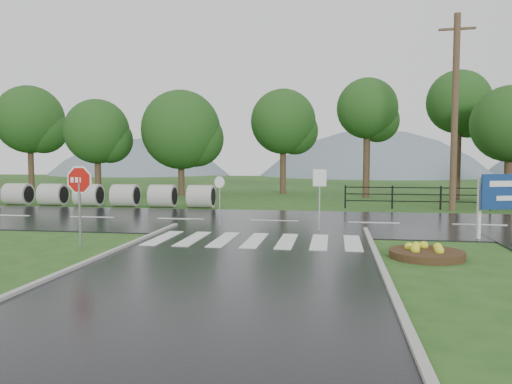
# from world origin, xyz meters

# --- Properties ---
(ground) EXTENTS (120.00, 120.00, 0.00)m
(ground) POSITION_xyz_m (0.00, 0.00, 0.00)
(ground) COLOR #264E1A
(ground) RESTS_ON ground
(main_road) EXTENTS (90.00, 8.00, 0.04)m
(main_road) POSITION_xyz_m (0.00, 10.00, 0.00)
(main_road) COLOR black
(main_road) RESTS_ON ground
(crosswalk) EXTENTS (6.50, 2.80, 0.02)m
(crosswalk) POSITION_xyz_m (0.00, 5.00, 0.06)
(crosswalk) COLOR silver
(crosswalk) RESTS_ON ground
(curb_right) EXTENTS (0.15, 24.00, 0.12)m
(curb_right) POSITION_xyz_m (3.55, -4.00, 0.00)
(curb_right) COLOR #A3A39B
(curb_right) RESTS_ON ground
(fence_west) EXTENTS (9.58, 0.08, 1.20)m
(fence_west) POSITION_xyz_m (7.75, 16.00, 0.72)
(fence_west) COLOR black
(fence_west) RESTS_ON ground
(hills) EXTENTS (102.00, 48.00, 48.00)m
(hills) POSITION_xyz_m (3.49, 65.00, -15.54)
(hills) COLOR slate
(hills) RESTS_ON ground
(treeline) EXTENTS (83.20, 5.20, 10.00)m
(treeline) POSITION_xyz_m (1.00, 24.00, 0.00)
(treeline) COLOR #173F13
(treeline) RESTS_ON ground
(culvert_pipes) EXTENTS (13.90, 1.20, 1.20)m
(culvert_pipes) POSITION_xyz_m (-10.75, 15.00, 0.60)
(culvert_pipes) COLOR #9E9B93
(culvert_pipes) RESTS_ON ground
(stop_sign) EXTENTS (1.13, 0.14, 2.55)m
(stop_sign) POSITION_xyz_m (-4.97, 3.38, 1.79)
(stop_sign) COLOR #939399
(stop_sign) RESTS_ON ground
(flower_bed) EXTENTS (1.93, 1.93, 0.39)m
(flower_bed) POSITION_xyz_m (4.85, 3.27, 0.14)
(flower_bed) COLOR #332111
(flower_bed) RESTS_ON ground
(reg_sign_small) EXTENTS (0.48, 0.15, 2.22)m
(reg_sign_small) POSITION_xyz_m (1.92, 7.58, 1.57)
(reg_sign_small) COLOR #939399
(reg_sign_small) RESTS_ON ground
(reg_sign_round) EXTENTS (0.43, 0.16, 1.92)m
(reg_sign_round) POSITION_xyz_m (-1.92, 8.38, 1.24)
(reg_sign_round) COLOR #939399
(reg_sign_round) RESTS_ON ground
(utility_pole_east) EXTENTS (1.71, 0.32, 9.57)m
(utility_pole_east) POSITION_xyz_m (8.21, 15.50, 4.87)
(utility_pole_east) COLOR #473523
(utility_pole_east) RESTS_ON ground
(entrance_tree_left) EXTENTS (3.97, 3.97, 6.37)m
(entrance_tree_left) POSITION_xyz_m (11.41, 17.50, 4.35)
(entrance_tree_left) COLOR #3D2B1C
(entrance_tree_left) RESTS_ON ground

